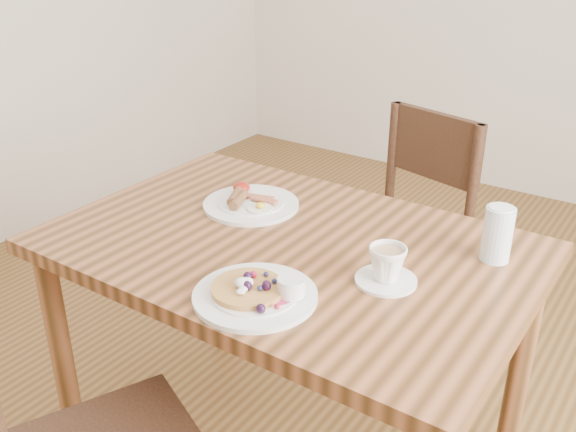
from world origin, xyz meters
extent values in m
cube|color=brown|center=(0.00, 0.00, 0.73)|extent=(1.20, 0.80, 0.04)
cylinder|color=brown|center=(-0.54, -0.34, 0.35)|extent=(0.06, 0.06, 0.71)
cylinder|color=brown|center=(0.54, 0.34, 0.35)|extent=(0.06, 0.06, 0.71)
cylinder|color=brown|center=(-0.54, 0.34, 0.35)|extent=(0.06, 0.06, 0.71)
cube|color=#3E2716|center=(-0.02, 0.69, 0.45)|extent=(0.51, 0.51, 0.04)
cylinder|color=#3E2716|center=(-0.24, 0.57, 0.21)|extent=(0.04, 0.04, 0.43)
cylinder|color=#3E2716|center=(0.10, 0.47, 0.21)|extent=(0.04, 0.04, 0.43)
cylinder|color=#3E2716|center=(-0.15, 0.91, 0.21)|extent=(0.04, 0.04, 0.43)
cylinder|color=#3E2716|center=(0.20, 0.82, 0.21)|extent=(0.04, 0.04, 0.43)
cylinder|color=#3E2716|center=(0.20, 0.82, 0.67)|extent=(0.04, 0.04, 0.43)
cylinder|color=#3E2716|center=(-0.15, 0.91, 0.67)|extent=(0.04, 0.04, 0.43)
cube|color=#3E2716|center=(0.03, 0.88, 0.76)|extent=(0.37, 0.13, 0.24)
cylinder|color=white|center=(0.09, -0.26, 0.76)|extent=(0.27, 0.27, 0.01)
cylinder|color=white|center=(0.09, -0.26, 0.76)|extent=(0.19, 0.19, 0.01)
cylinder|color=#B22D59|center=(0.14, -0.25, 0.77)|extent=(0.07, 0.07, 0.00)
cylinder|color=#C68C47|center=(0.08, -0.27, 0.77)|extent=(0.16, 0.16, 0.01)
ellipsoid|color=white|center=(0.07, -0.27, 0.79)|extent=(0.03, 0.03, 0.02)
ellipsoid|color=white|center=(0.09, -0.30, 0.79)|extent=(0.02, 0.02, 0.01)
cylinder|color=white|center=(0.16, -0.23, 0.79)|extent=(0.06, 0.06, 0.04)
cylinder|color=#591E07|center=(0.16, -0.23, 0.80)|extent=(0.05, 0.05, 0.00)
sphere|color=black|center=(0.11, -0.25, 0.79)|extent=(0.02, 0.02, 0.02)
sphere|color=#1E234C|center=(0.11, -0.23, 0.78)|extent=(0.01, 0.01, 0.01)
sphere|color=#1E234C|center=(0.09, -0.21, 0.78)|extent=(0.01, 0.01, 0.01)
sphere|color=#B21938|center=(0.07, -0.24, 0.79)|extent=(0.02, 0.02, 0.02)
sphere|color=black|center=(0.06, -0.25, 0.79)|extent=(0.02, 0.02, 0.02)
sphere|color=#1E234C|center=(0.06, -0.28, 0.78)|extent=(0.01, 0.01, 0.01)
sphere|color=black|center=(0.09, -0.27, 0.79)|extent=(0.02, 0.02, 0.02)
sphere|color=#1E234C|center=(0.11, -0.27, 0.78)|extent=(0.01, 0.01, 0.01)
sphere|color=#1E234C|center=(0.16, -0.31, 0.77)|extent=(0.01, 0.01, 0.01)
sphere|color=#B21938|center=(0.17, -0.27, 0.77)|extent=(0.01, 0.01, 0.01)
sphere|color=black|center=(0.17, -0.23, 0.78)|extent=(0.02, 0.02, 0.02)
cylinder|color=white|center=(-0.21, 0.12, 0.76)|extent=(0.27, 0.27, 0.01)
cylinder|color=white|center=(-0.21, 0.12, 0.76)|extent=(0.19, 0.19, 0.01)
cylinder|color=brown|center=(-0.25, 0.10, 0.78)|extent=(0.06, 0.10, 0.03)
cylinder|color=brown|center=(-0.22, 0.08, 0.78)|extent=(0.06, 0.10, 0.03)
cube|color=maroon|center=(-0.20, 0.15, 0.77)|extent=(0.08, 0.04, 0.01)
cube|color=maroon|center=(-0.17, 0.13, 0.77)|extent=(0.08, 0.03, 0.01)
cylinder|color=white|center=(-0.15, 0.09, 0.77)|extent=(0.07, 0.07, 0.00)
ellipsoid|color=yellow|center=(-0.15, 0.09, 0.78)|extent=(0.03, 0.03, 0.01)
ellipsoid|color=#A5190F|center=(-0.27, 0.16, 0.78)|extent=(0.05, 0.05, 0.03)
cylinder|color=white|center=(0.29, -0.04, 0.75)|extent=(0.14, 0.14, 0.01)
imported|color=white|center=(0.29, -0.04, 0.80)|extent=(0.12, 0.12, 0.08)
cylinder|color=tan|center=(0.29, -0.04, 0.83)|extent=(0.07, 0.07, 0.00)
cylinder|color=silver|center=(0.46, 0.20, 0.82)|extent=(0.07, 0.07, 0.13)
camera|label=1|loc=(0.82, -1.19, 1.50)|focal=40.00mm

